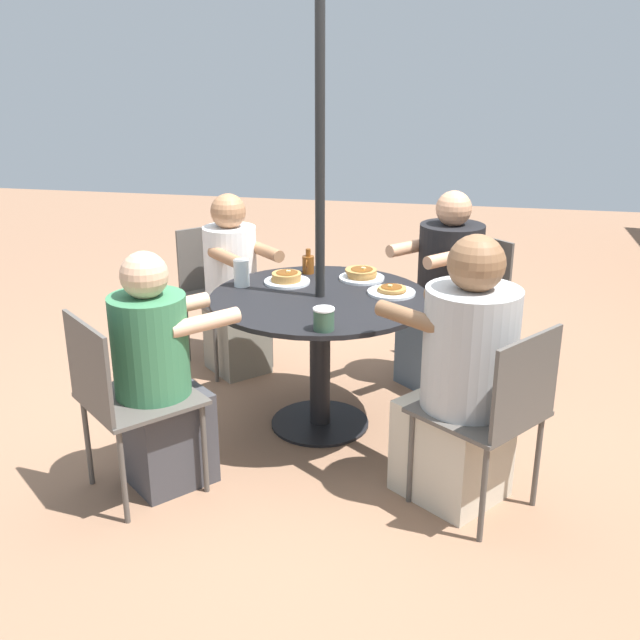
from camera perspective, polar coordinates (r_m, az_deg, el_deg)
name	(u,v)px	position (r m, az deg, el deg)	size (l,w,h in m)	color
ground_plane	(320,424)	(3.95, 0.00, -7.91)	(12.00, 12.00, 0.00)	#8C664C
patio_table	(320,324)	(3.72, 0.00, -0.33)	(1.09, 1.09, 0.70)	black
umbrella_pole	(320,205)	(3.56, 0.00, 8.73)	(0.05, 0.05, 2.31)	black
patio_chair_north	(122,393)	(3.26, -14.85, -5.42)	(0.62, 0.62, 0.83)	#514C47
diner_north	(159,381)	(3.31, -12.18, -4.60)	(0.57, 0.55, 1.08)	#3D3D42
patio_chair_east	(495,408)	(3.11, 13.20, -6.52)	(0.62, 0.62, 0.83)	#514C47
diner_east	(462,385)	(3.18, 10.76, -4.88)	(0.60, 0.63, 1.18)	beige
patio_chair_south	(465,297)	(4.42, 11.01, 1.71)	(0.62, 0.62, 0.83)	#514C47
diner_south	(445,300)	(4.30, 9.50, 1.55)	(0.58, 0.57, 1.12)	slate
patio_chair_west	(220,286)	(4.60, -7.62, 2.62)	(0.62, 0.62, 0.83)	#514C47
diner_west	(234,291)	(4.45, -6.60, 2.20)	(0.54, 0.55, 1.07)	gray
pancake_plate_a	(392,291)	(3.72, 5.48, 2.21)	(0.24, 0.24, 0.05)	white
pancake_plate_b	(287,279)	(3.88, -2.55, 3.16)	(0.24, 0.24, 0.07)	white
pancake_plate_c	(362,275)	(3.94, 3.19, 3.44)	(0.24, 0.24, 0.07)	white
syrup_bottle	(308,264)	(4.04, -0.91, 4.30)	(0.08, 0.06, 0.14)	brown
coffee_cup	(324,319)	(3.21, 0.30, 0.08)	(0.09, 0.09, 0.10)	#33513D
drinking_glass_a	(241,273)	(3.83, -6.01, 3.58)	(0.08, 0.08, 0.14)	silver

